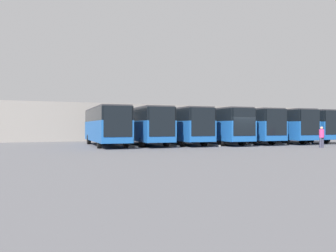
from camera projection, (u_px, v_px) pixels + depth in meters
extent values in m
plane|color=#5B5B60|center=(243.00, 147.00, 27.76)|extent=(600.00, 600.00, 0.00)
cube|color=#19519E|center=(295.00, 130.00, 36.59)|extent=(2.67, 10.75, 1.76)
cube|color=black|center=(295.00, 117.00, 36.60)|extent=(2.63, 10.59, 1.08)
cube|color=black|center=(334.00, 123.00, 31.57)|extent=(2.15, 0.08, 2.33)
cube|color=#19519E|center=(334.00, 137.00, 31.56)|extent=(2.33, 0.11, 0.40)
cube|color=#333338|center=(295.00, 112.00, 36.60)|extent=(2.56, 10.32, 0.12)
cylinder|color=black|center=(326.00, 139.00, 33.86)|extent=(0.32, 0.98, 0.97)
cylinder|color=black|center=(309.00, 139.00, 33.11)|extent=(0.32, 0.98, 0.97)
cylinder|color=black|center=(282.00, 137.00, 40.07)|extent=(0.32, 0.98, 0.97)
cylinder|color=black|center=(268.00, 137.00, 39.32)|extent=(0.32, 0.98, 0.97)
cube|color=#9E9E99|center=(293.00, 142.00, 34.45)|extent=(0.34, 5.04, 0.15)
cube|color=#19519E|center=(272.00, 130.00, 34.81)|extent=(2.67, 10.75, 1.76)
cube|color=black|center=(272.00, 117.00, 34.82)|extent=(2.63, 10.59, 1.08)
cube|color=black|center=(310.00, 122.00, 29.79)|extent=(2.15, 0.08, 2.33)
cube|color=#19519E|center=(310.00, 138.00, 29.79)|extent=(2.33, 0.11, 0.40)
cube|color=#333338|center=(272.00, 111.00, 34.82)|extent=(2.56, 10.32, 0.12)
cylinder|color=black|center=(303.00, 139.00, 32.08)|extent=(0.32, 0.98, 0.97)
cylinder|color=black|center=(285.00, 139.00, 31.33)|extent=(0.32, 0.98, 0.97)
cylinder|color=black|center=(261.00, 137.00, 38.30)|extent=(0.32, 0.98, 0.97)
cylinder|color=black|center=(246.00, 137.00, 37.54)|extent=(0.32, 0.98, 0.97)
cube|color=#9E9E99|center=(269.00, 143.00, 32.67)|extent=(0.34, 5.04, 0.15)
cube|color=#19519E|center=(243.00, 130.00, 33.84)|extent=(2.67, 10.75, 1.76)
cube|color=black|center=(243.00, 117.00, 33.84)|extent=(2.63, 10.59, 1.08)
cube|color=black|center=(277.00, 122.00, 28.82)|extent=(2.15, 0.08, 2.33)
cube|color=#19519E|center=(277.00, 139.00, 28.81)|extent=(2.33, 0.11, 0.40)
cube|color=#333338|center=(242.00, 111.00, 33.84)|extent=(2.56, 10.32, 0.12)
cylinder|color=black|center=(272.00, 140.00, 31.11)|extent=(0.32, 0.98, 0.97)
cylinder|color=black|center=(253.00, 140.00, 30.36)|extent=(0.32, 0.98, 0.97)
cylinder|color=black|center=(234.00, 137.00, 37.32)|extent=(0.32, 0.98, 0.97)
cylinder|color=black|center=(218.00, 138.00, 36.57)|extent=(0.32, 0.98, 0.97)
cube|color=#9E9E99|center=(237.00, 144.00, 31.70)|extent=(0.34, 5.04, 0.15)
cube|color=#19519E|center=(214.00, 131.00, 32.36)|extent=(2.67, 10.75, 1.76)
cube|color=black|center=(214.00, 116.00, 32.36)|extent=(2.63, 10.59, 1.08)
cube|color=black|center=(245.00, 122.00, 27.34)|extent=(2.15, 0.08, 2.33)
cube|color=#19519E|center=(245.00, 139.00, 27.33)|extent=(2.33, 0.11, 0.40)
cube|color=#333338|center=(214.00, 110.00, 32.36)|extent=(2.56, 10.32, 0.12)
cylinder|color=black|center=(242.00, 140.00, 29.63)|extent=(0.32, 0.98, 0.97)
cylinder|color=black|center=(221.00, 141.00, 28.87)|extent=(0.32, 0.98, 0.97)
cylinder|color=black|center=(208.00, 138.00, 35.84)|extent=(0.32, 0.98, 0.97)
cylinder|color=black|center=(190.00, 138.00, 35.09)|extent=(0.32, 0.98, 0.97)
cube|color=#9E9E99|center=(206.00, 144.00, 30.22)|extent=(0.34, 5.04, 0.15)
cube|color=#19519E|center=(178.00, 131.00, 31.71)|extent=(2.67, 10.75, 1.76)
cube|color=black|center=(178.00, 116.00, 31.71)|extent=(2.63, 10.59, 1.08)
cube|color=black|center=(203.00, 122.00, 26.69)|extent=(2.15, 0.08, 2.33)
cube|color=#19519E|center=(203.00, 139.00, 26.68)|extent=(2.33, 0.11, 0.40)
cube|color=#333338|center=(178.00, 110.00, 31.71)|extent=(2.56, 10.32, 0.12)
cylinder|color=black|center=(204.00, 141.00, 28.98)|extent=(0.32, 0.98, 0.97)
cylinder|color=black|center=(182.00, 141.00, 28.22)|extent=(0.32, 0.98, 0.97)
cylinder|color=black|center=(176.00, 138.00, 35.19)|extent=(0.32, 0.98, 0.97)
cylinder|color=black|center=(157.00, 138.00, 34.44)|extent=(0.32, 0.98, 0.97)
cube|color=#9E9E99|center=(168.00, 145.00, 29.57)|extent=(0.34, 5.04, 0.15)
cube|color=#19519E|center=(143.00, 131.00, 30.59)|extent=(2.67, 10.75, 1.76)
cube|color=black|center=(143.00, 116.00, 30.60)|extent=(2.63, 10.59, 1.08)
cube|color=black|center=(162.00, 122.00, 25.57)|extent=(2.15, 0.08, 2.33)
cube|color=#19519E|center=(162.00, 140.00, 25.56)|extent=(2.33, 0.11, 0.40)
cube|color=#333338|center=(143.00, 109.00, 30.60)|extent=(2.56, 10.32, 0.12)
cylinder|color=black|center=(166.00, 141.00, 27.86)|extent=(0.32, 0.98, 0.97)
cylinder|color=black|center=(142.00, 141.00, 27.11)|extent=(0.32, 0.98, 0.97)
cylinder|color=black|center=(144.00, 138.00, 34.07)|extent=(0.32, 0.98, 0.97)
cylinder|color=black|center=(124.00, 139.00, 33.32)|extent=(0.32, 0.98, 0.97)
cube|color=#9E9E99|center=(129.00, 146.00, 28.45)|extent=(0.34, 5.04, 0.15)
cube|color=#19519E|center=(106.00, 131.00, 29.32)|extent=(2.67, 10.75, 1.76)
cube|color=black|center=(106.00, 115.00, 29.32)|extent=(2.63, 10.59, 1.08)
cube|color=black|center=(118.00, 121.00, 24.29)|extent=(2.15, 0.08, 2.33)
cube|color=#19519E|center=(118.00, 141.00, 24.29)|extent=(2.33, 0.11, 0.40)
cube|color=#333338|center=(106.00, 109.00, 29.32)|extent=(2.56, 10.32, 0.12)
cylinder|color=black|center=(126.00, 142.00, 26.59)|extent=(0.32, 0.98, 0.97)
cylinder|color=black|center=(99.00, 142.00, 25.83)|extent=(0.32, 0.98, 0.97)
cylinder|color=black|center=(111.00, 139.00, 32.80)|extent=(0.32, 0.98, 0.97)
cylinder|color=black|center=(89.00, 139.00, 32.05)|extent=(0.32, 0.98, 0.97)
cylinder|color=#38384C|center=(323.00, 143.00, 26.65)|extent=(0.19, 0.19, 0.84)
cylinder|color=#38384C|center=(321.00, 143.00, 26.58)|extent=(0.19, 0.19, 0.84)
cylinder|color=#D13375|center=(322.00, 133.00, 26.62)|extent=(0.39, 0.39, 0.66)
sphere|color=tan|center=(322.00, 128.00, 26.62)|extent=(0.23, 0.23, 0.23)
cube|color=gray|center=(160.00, 123.00, 46.65)|extent=(41.95, 9.35, 4.56)
cube|color=silver|center=(147.00, 110.00, 52.39)|extent=(41.95, 3.00, 0.24)
cylinder|color=slate|center=(222.00, 124.00, 58.84)|extent=(0.20, 0.20, 4.31)
cylinder|color=slate|center=(49.00, 124.00, 47.98)|extent=(0.20, 0.20, 4.31)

